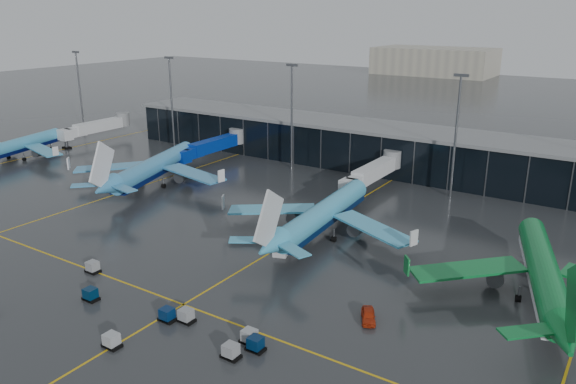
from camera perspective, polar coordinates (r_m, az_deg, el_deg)
The scene contains 12 objects.
ground at distance 93.50m, azimuth -8.71°, elevation -5.82°, with size 600.00×600.00×0.00m, color #282B2D.
terminal_pier at distance 141.45m, azimuth 8.17°, elevation 4.71°, with size 142.00×17.00×10.70m.
jet_bridges at distance 144.85m, azimuth -7.82°, elevation 4.68°, with size 94.00×27.50×7.20m.
flood_masts at distance 127.01m, azimuth 8.03°, elevation 7.08°, with size 203.00×0.50×25.50m.
taxi_lines at distance 95.51m, azimuth 0.07°, elevation -5.07°, with size 220.00×120.00×0.02m.
airliner_klm_west at distance 164.07m, azimuth -25.68°, elevation 5.07°, with size 33.10×37.70×11.59m, color #3B95C2, non-canonical shape.
airliner_arkefly at distance 128.48m, azimuth -13.44°, elevation 3.64°, with size 38.28×43.60×13.40m, color #3A8BC1, non-canonical shape.
airliner_klm_near at distance 96.52m, azimuth 3.71°, elevation -0.81°, with size 36.46×41.52×12.76m, color #3EA3CE, non-canonical shape.
airliner_aer_lingus at distance 82.62m, azimuth 24.70°, elevation -5.76°, with size 36.86×41.98×12.90m, color #0D7131, non-canonical shape.
baggage_carts at distance 73.26m, azimuth -12.04°, elevation -12.46°, with size 34.73×13.12×1.70m.
mobile_airstair at distance 90.58m, azimuth -0.67°, elevation -5.88°, with size 3.13×3.75×3.45m.
service_van_red at distance 73.09m, azimuth 8.16°, elevation -12.32°, with size 1.72×4.28×1.46m, color #B42B0D.
Camera 1 is at (58.29, -62.87, 37.32)m, focal length 35.00 mm.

